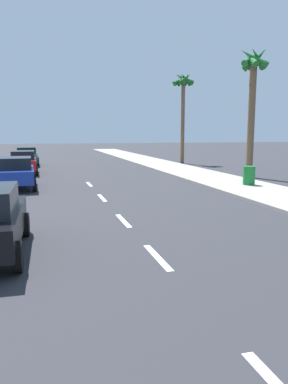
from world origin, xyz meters
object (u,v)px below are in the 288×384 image
parked_car_red (23,162)px  palm_tree_far (253,83)px  trash_bin_far (249,175)px  parked_car_blue (16,172)px  palm_tree_distant (183,91)px  parked_car_teal (27,156)px

parked_car_red → palm_tree_far: 15.49m
palm_tree_far → trash_bin_far: size_ratio=8.33×
parked_car_blue → palm_tree_distant: (13.47, 12.10, 5.51)m
parked_car_blue → parked_car_teal: same height
parked_car_blue → trash_bin_far: size_ratio=4.22×
parked_car_blue → trash_bin_far: parked_car_blue is taller
parked_car_blue → parked_car_red: bearing=87.9°
parked_car_blue → palm_tree_far: size_ratio=0.51×
parked_car_teal → palm_tree_far: (13.61, -12.07, 4.86)m
parked_car_red → parked_car_teal: same height
parked_car_teal → palm_tree_far: size_ratio=0.50×
parked_car_teal → palm_tree_far: 18.83m
parked_car_red → parked_car_blue: bearing=-91.2°
palm_tree_distant → parked_car_teal: bearing=175.3°
trash_bin_far → parked_car_teal: bearing=125.4°
parked_car_teal → palm_tree_distant: bearing=-4.6°
parked_car_teal → palm_tree_distant: palm_tree_distant is taller
parked_car_red → palm_tree_far: palm_tree_far is taller
parked_car_blue → trash_bin_far: (11.36, -2.70, -0.22)m
parked_car_red → palm_tree_far: (13.63, -5.53, 4.86)m
parked_car_blue → parked_car_teal: size_ratio=1.01×
parked_car_red → palm_tree_distant: (13.42, 5.45, 5.51)m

